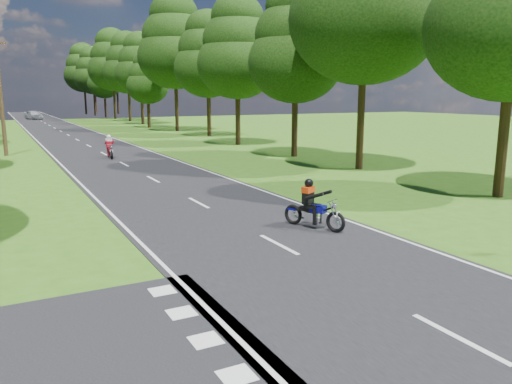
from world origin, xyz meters
TOP-DOWN VIEW (x-y plane):
  - ground at (0.00, 0.00)m, footprint 160.00×160.00m
  - main_road at (0.00, 50.00)m, footprint 7.00×140.00m
  - road_markings at (-0.14, 48.13)m, footprint 7.40×140.00m
  - treeline at (1.43, 60.06)m, footprint 40.00×115.35m
  - telegraph_pole at (-6.00, 28.00)m, footprint 1.20×0.26m
  - rider_near_blue at (1.80, 2.97)m, footprint 1.29×1.91m
  - rider_far_red at (-0.13, 23.29)m, footprint 0.73×1.83m
  - distant_car at (-0.60, 80.38)m, footprint 2.87×4.66m

SIDE VIEW (x-z plane):
  - ground at x=0.00m, z-range 0.00..0.00m
  - main_road at x=0.00m, z-range 0.00..0.02m
  - road_markings at x=-0.14m, z-range 0.02..0.03m
  - distant_car at x=-0.60m, z-range 0.02..1.50m
  - rider_far_red at x=-0.13m, z-range 0.02..1.51m
  - rider_near_blue at x=1.80m, z-range 0.02..1.54m
  - telegraph_pole at x=-6.00m, z-range 0.07..8.07m
  - treeline at x=1.43m, z-range 0.86..15.65m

